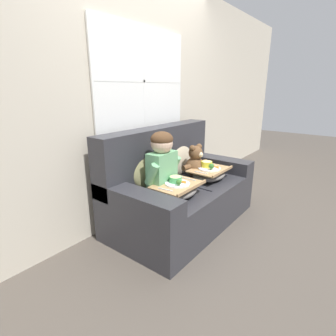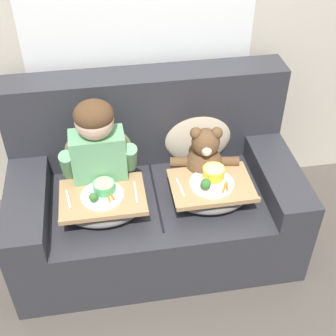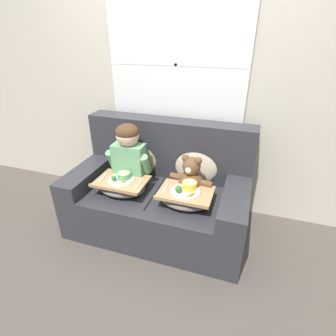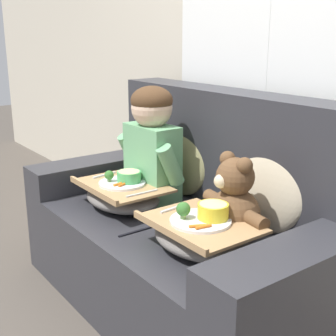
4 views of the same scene
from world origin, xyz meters
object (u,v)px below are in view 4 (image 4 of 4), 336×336
at_px(child_figure, 152,139).
at_px(couch, 194,232).
at_px(throw_pillow_behind_child, 185,156).
at_px(throw_pillow_behind_teddy, 269,184).
at_px(lap_tray_teddy, 201,234).
at_px(teddy_bear, 233,204).
at_px(lap_tray_child, 123,194).

bearing_deg(child_figure, couch, 6.43).
bearing_deg(throw_pillow_behind_child, throw_pillow_behind_teddy, 0.00).
distance_m(child_figure, lap_tray_teddy, 0.67).
bearing_deg(throw_pillow_behind_child, lap_tray_teddy, -33.35).
bearing_deg(child_figure, teddy_bear, -0.38).
bearing_deg(teddy_bear, throw_pillow_behind_child, 159.99).
xyz_separation_m(child_figure, lap_tray_teddy, (0.60, -0.18, -0.25)).
height_order(throw_pillow_behind_child, lap_tray_teddy, throw_pillow_behind_child).
distance_m(throw_pillow_behind_teddy, lap_tray_teddy, 0.41).
xyz_separation_m(throw_pillow_behind_child, lap_tray_child, (0.00, -0.39, -0.13)).
relative_size(throw_pillow_behind_teddy, lap_tray_child, 0.98).
xyz_separation_m(throw_pillow_behind_child, teddy_bear, (0.60, -0.22, -0.04)).
height_order(couch, lap_tray_child, couch).
xyz_separation_m(lap_tray_child, lap_tray_teddy, (0.60, 0.00, 0.00)).
xyz_separation_m(throw_pillow_behind_child, lap_tray_teddy, (0.60, -0.39, -0.13)).
xyz_separation_m(throw_pillow_behind_child, child_figure, (0.00, -0.21, 0.12)).
distance_m(couch, lap_tray_child, 0.40).
relative_size(teddy_bear, lap_tray_child, 0.87).
bearing_deg(lap_tray_child, teddy_bear, 16.54).
xyz_separation_m(teddy_bear, lap_tray_child, (-0.60, -0.18, -0.09)).
bearing_deg(teddy_bear, throw_pillow_behind_teddy, 89.80).
xyz_separation_m(throw_pillow_behind_teddy, child_figure, (-0.60, -0.21, 0.12)).
height_order(teddy_bear, lap_tray_teddy, teddy_bear).
distance_m(couch, throw_pillow_behind_child, 0.45).
distance_m(child_figure, lap_tray_child, 0.31).
distance_m(throw_pillow_behind_teddy, lap_tray_child, 0.73).
relative_size(throw_pillow_behind_child, teddy_bear, 1.09).
relative_size(lap_tray_child, lap_tray_teddy, 1.02).
distance_m(teddy_bear, lap_tray_child, 0.63).
height_order(couch, child_figure, child_figure).
bearing_deg(teddy_bear, couch, 172.79).
relative_size(couch, teddy_bear, 4.08).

